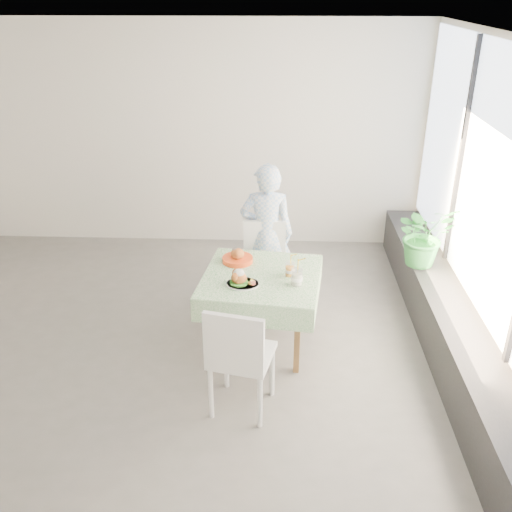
{
  "coord_description": "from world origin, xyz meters",
  "views": [
    {
      "loc": [
        1.21,
        -4.52,
        3.15
      ],
      "look_at": [
        1.01,
        0.12,
        0.91
      ],
      "focal_mm": 40.0,
      "sensor_mm": 36.0,
      "label": 1
    }
  ],
  "objects_px": {
    "diner": "(267,234)",
    "potted_plant": "(424,235)",
    "cafe_table": "(261,302)",
    "juice_cup_orange": "(290,270)",
    "chair_near": "(242,377)",
    "main_dish": "(241,280)",
    "chair_far": "(264,285)"
  },
  "relations": [
    {
      "from": "cafe_table",
      "to": "diner",
      "type": "relative_size",
      "value": 0.76
    },
    {
      "from": "cafe_table",
      "to": "diner",
      "type": "height_order",
      "value": "diner"
    },
    {
      "from": "chair_far",
      "to": "potted_plant",
      "type": "height_order",
      "value": "potted_plant"
    },
    {
      "from": "main_dish",
      "to": "diner",
      "type": "bearing_deg",
      "value": 79.5
    },
    {
      "from": "chair_near",
      "to": "diner",
      "type": "xyz_separation_m",
      "value": [
        0.15,
        1.8,
        0.46
      ]
    },
    {
      "from": "diner",
      "to": "potted_plant",
      "type": "relative_size",
      "value": 2.35
    },
    {
      "from": "main_dish",
      "to": "juice_cup_orange",
      "type": "bearing_deg",
      "value": 24.01
    },
    {
      "from": "cafe_table",
      "to": "chair_far",
      "type": "relative_size",
      "value": 1.24
    },
    {
      "from": "chair_far",
      "to": "potted_plant",
      "type": "bearing_deg",
      "value": 5.0
    },
    {
      "from": "chair_near",
      "to": "potted_plant",
      "type": "distance_m",
      "value": 2.51
    },
    {
      "from": "diner",
      "to": "potted_plant",
      "type": "distance_m",
      "value": 1.61
    },
    {
      "from": "chair_far",
      "to": "main_dish",
      "type": "xyz_separation_m",
      "value": [
        -0.18,
        -0.84,
        0.5
      ]
    },
    {
      "from": "chair_far",
      "to": "chair_near",
      "type": "bearing_deg",
      "value": -94.66
    },
    {
      "from": "cafe_table",
      "to": "potted_plant",
      "type": "bearing_deg",
      "value": 26.03
    },
    {
      "from": "main_dish",
      "to": "juice_cup_orange",
      "type": "xyz_separation_m",
      "value": [
        0.43,
        0.19,
        0.01
      ]
    },
    {
      "from": "cafe_table",
      "to": "juice_cup_orange",
      "type": "bearing_deg",
      "value": 0.75
    },
    {
      "from": "chair_far",
      "to": "diner",
      "type": "relative_size",
      "value": 0.61
    },
    {
      "from": "diner",
      "to": "main_dish",
      "type": "relative_size",
      "value": 5.2
    },
    {
      "from": "main_dish",
      "to": "juice_cup_orange",
      "type": "relative_size",
      "value": 1.16
    },
    {
      "from": "juice_cup_orange",
      "to": "potted_plant",
      "type": "relative_size",
      "value": 0.39
    },
    {
      "from": "juice_cup_orange",
      "to": "chair_near",
      "type": "bearing_deg",
      "value": -112.55
    },
    {
      "from": "chair_far",
      "to": "diner",
      "type": "height_order",
      "value": "diner"
    },
    {
      "from": "chair_near",
      "to": "potted_plant",
      "type": "relative_size",
      "value": 1.51
    },
    {
      "from": "juice_cup_orange",
      "to": "main_dish",
      "type": "bearing_deg",
      "value": -155.99
    },
    {
      "from": "chair_near",
      "to": "diner",
      "type": "height_order",
      "value": "diner"
    },
    {
      "from": "chair_far",
      "to": "potted_plant",
      "type": "relative_size",
      "value": 1.43
    },
    {
      "from": "chair_near",
      "to": "potted_plant",
      "type": "bearing_deg",
      "value": 44.3
    },
    {
      "from": "chair_far",
      "to": "chair_near",
      "type": "relative_size",
      "value": 0.95
    },
    {
      "from": "diner",
      "to": "chair_far",
      "type": "bearing_deg",
      "value": 86.14
    },
    {
      "from": "cafe_table",
      "to": "main_dish",
      "type": "distance_m",
      "value": 0.42
    },
    {
      "from": "diner",
      "to": "potted_plant",
      "type": "bearing_deg",
      "value": 177.95
    },
    {
      "from": "cafe_table",
      "to": "potted_plant",
      "type": "height_order",
      "value": "potted_plant"
    }
  ]
}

